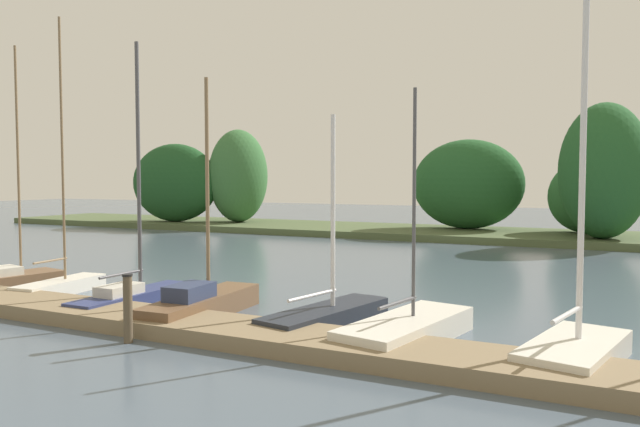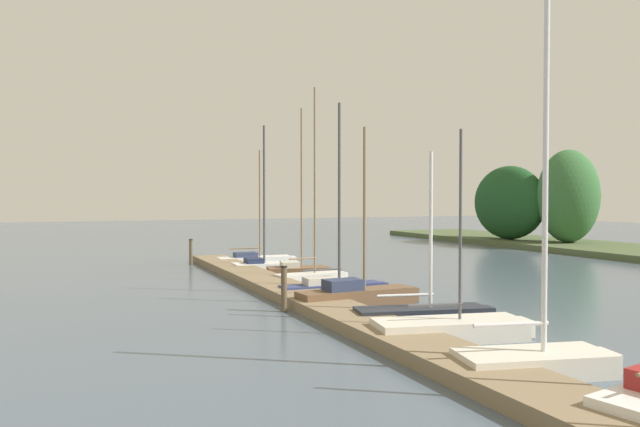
% 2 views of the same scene
% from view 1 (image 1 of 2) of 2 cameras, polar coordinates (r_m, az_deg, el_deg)
% --- Properties ---
extents(dock_pier, '(32.55, 1.80, 0.35)m').
position_cam_1_polar(dock_pier, '(14.68, -14.49, -9.88)').
color(dock_pier, '#847051').
rests_on(dock_pier, ground).
extents(far_shore, '(67.89, 8.46, 7.42)m').
position_cam_1_polar(far_shore, '(36.57, 17.20, 2.02)').
color(far_shore, '#4C5B38').
rests_on(far_shore, ground).
extents(sailboat_2, '(1.85, 3.10, 7.79)m').
position_cam_1_polar(sailboat_2, '(22.30, -26.57, -5.21)').
color(sailboat_2, brown).
rests_on(sailboat_2, ground).
extents(sailboat_3, '(1.25, 3.35, 8.35)m').
position_cam_1_polar(sailboat_3, '(20.22, -22.98, -5.93)').
color(sailboat_3, silver).
rests_on(sailboat_3, ground).
extents(sailboat_4, '(0.94, 4.25, 7.20)m').
position_cam_1_polar(sailboat_4, '(17.48, -16.92, -7.10)').
color(sailboat_4, navy).
rests_on(sailboat_4, ground).
extents(sailboat_5, '(1.30, 4.48, 6.04)m').
position_cam_1_polar(sailboat_5, '(15.78, -10.83, -8.14)').
color(sailboat_5, brown).
rests_on(sailboat_5, ground).
extents(sailboat_6, '(1.84, 4.24, 5.01)m').
position_cam_1_polar(sailboat_6, '(14.65, 0.95, -9.34)').
color(sailboat_6, '#232833').
rests_on(sailboat_6, ground).
extents(sailboat_7, '(2.06, 4.29, 5.42)m').
position_cam_1_polar(sailboat_7, '(13.42, 8.51, -10.55)').
color(sailboat_7, silver).
rests_on(sailboat_7, ground).
extents(sailboat_8, '(1.97, 3.51, 7.81)m').
position_cam_1_polar(sailboat_8, '(12.56, 23.00, -11.18)').
color(sailboat_8, silver).
rests_on(sailboat_8, ground).
extents(mooring_piling_1, '(0.22, 0.22, 1.47)m').
position_cam_1_polar(mooring_piling_1, '(13.65, -17.61, -8.49)').
color(mooring_piling_1, brown).
rests_on(mooring_piling_1, ground).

